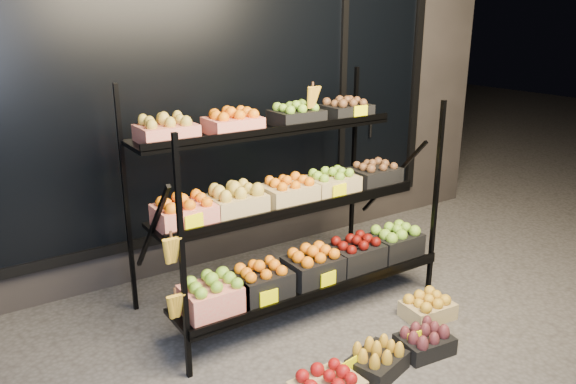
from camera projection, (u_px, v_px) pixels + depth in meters
ground at (341, 338)px, 3.79m from camera, size 24.00×24.00×0.00m
building at (176, 51)px, 5.31m from camera, size 6.00×2.08×3.50m
display_rack at (291, 204)px, 4.02m from camera, size 2.18×1.02×1.69m
tag_floor_a at (349, 374)px, 3.31m from camera, size 0.13×0.01×0.12m
tag_floor_b at (415, 345)px, 3.60m from camera, size 0.13×0.01×0.12m
floor_crate_midleft at (378, 360)px, 3.40m from camera, size 0.40×0.34×0.18m
floor_crate_midright at (428, 307)px, 4.02m from camera, size 0.37×0.29×0.18m
floor_crate_right at (425, 341)px, 3.61m from camera, size 0.36×0.28×0.18m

